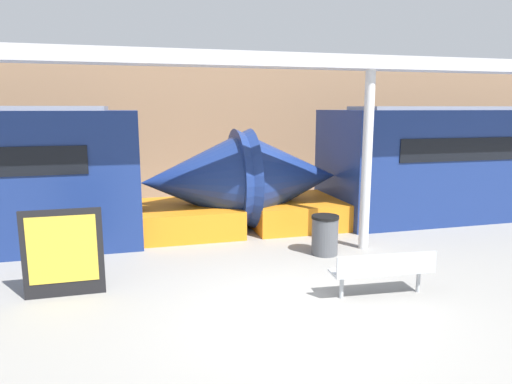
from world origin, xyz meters
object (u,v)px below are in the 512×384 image
Objects in this scene: poster_board at (63,253)px; bench_near at (383,269)px; train_left at (511,162)px; trash_bin at (325,235)px; support_column_near at (367,162)px.

bench_near is at bearing -15.21° from poster_board.
train_left is 11.43× the size of poster_board.
bench_near is at bearing -145.34° from train_left.
train_left reaches higher than poster_board.
trash_bin is 5.26m from poster_board.
trash_bin is at bearing 94.88° from bench_near.
train_left is 13.02m from poster_board.
poster_board is (-12.48, -3.62, -0.75)m from train_left.
train_left is 9.68× the size of bench_near.
bench_near is 5.39m from poster_board.
train_left is at bearing 19.96° from trash_bin.
train_left is 8.92m from bench_near.
bench_near is at bearing -111.34° from support_column_near.
bench_near is 0.45× the size of support_column_near.
support_column_near reaches higher than bench_near.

